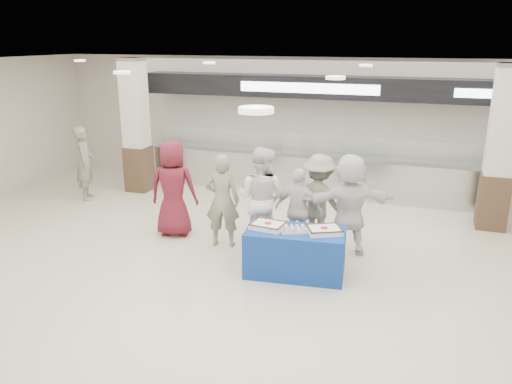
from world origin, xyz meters
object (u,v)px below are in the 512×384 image
(sheet_cake_right, at_px, (324,230))
(soldier_a, at_px, (222,201))
(soldier_b, at_px, (319,201))
(display_table, at_px, (295,252))
(sheet_cake_left, at_px, (268,225))
(civilian_maroon, at_px, (173,189))
(soldier_bg, at_px, (85,163))
(chef_short, at_px, (299,210))
(civilian_white, at_px, (349,205))
(chef_tall, at_px, (261,198))
(cupcake_tray, at_px, (295,229))

(sheet_cake_right, xyz_separation_m, soldier_a, (-1.98, 0.69, 0.05))
(sheet_cake_right, bearing_deg, soldier_b, 105.59)
(display_table, height_order, sheet_cake_left, sheet_cake_left)
(sheet_cake_right, distance_m, civilian_maroon, 3.18)
(display_table, xyz_separation_m, soldier_bg, (-5.62, 2.27, 0.48))
(sheet_cake_left, xyz_separation_m, civilian_maroon, (-2.17, 0.96, 0.12))
(soldier_a, xyz_separation_m, soldier_b, (1.64, 0.55, -0.01))
(display_table, distance_m, chef_short, 1.03)
(sheet_cake_left, xyz_separation_m, soldier_bg, (-5.18, 2.31, 0.05))
(civilian_white, bearing_deg, display_table, 35.14)
(chef_tall, bearing_deg, soldier_a, 18.86)
(sheet_cake_right, xyz_separation_m, cupcake_tray, (-0.44, -0.08, -0.02))
(sheet_cake_left, bearing_deg, civilian_maroon, 156.20)
(soldier_a, distance_m, soldier_bg, 4.36)
(display_table, bearing_deg, chef_tall, 128.35)
(chef_short, bearing_deg, display_table, 106.12)
(sheet_cake_left, relative_size, soldier_bg, 0.32)
(cupcake_tray, relative_size, soldier_bg, 0.31)
(civilian_maroon, height_order, chef_tall, chef_tall)
(sheet_cake_left, height_order, sheet_cake_right, sheet_cake_left)
(display_table, relative_size, sheet_cake_left, 2.83)
(soldier_a, xyz_separation_m, civilian_white, (2.20, 0.35, 0.05))
(cupcake_tray, xyz_separation_m, chef_tall, (-0.85, 0.90, 0.14))
(sheet_cake_left, relative_size, chef_tall, 0.30)
(sheet_cake_left, xyz_separation_m, chef_short, (0.26, 0.99, -0.05))
(soldier_bg, bearing_deg, sheet_cake_left, -142.22)
(soldier_a, bearing_deg, sheet_cake_left, 132.39)
(civilian_maroon, distance_m, civilian_white, 3.28)
(chef_short, distance_m, soldier_bg, 5.59)
(chef_tall, xyz_separation_m, chef_short, (0.67, 0.08, -0.17))
(soldier_b, bearing_deg, cupcake_tray, 105.10)
(sheet_cake_right, distance_m, soldier_bg, 6.46)
(display_table, distance_m, soldier_a, 1.77)
(display_table, height_order, soldier_a, soldier_a)
(cupcake_tray, distance_m, civilian_white, 1.31)
(display_table, bearing_deg, cupcake_tray, -96.90)
(soldier_b, relative_size, soldier_bg, 0.99)
(display_table, distance_m, chef_tall, 1.33)
(civilian_maroon, bearing_deg, cupcake_tray, 149.13)
(soldier_a, bearing_deg, sheet_cake_right, 148.45)
(chef_tall, relative_size, soldier_bg, 1.08)
(display_table, xyz_separation_m, chef_tall, (-0.85, 0.86, 0.55))
(sheet_cake_right, height_order, soldier_bg, soldier_bg)
(cupcake_tray, height_order, chef_tall, chef_tall)
(civilian_maroon, bearing_deg, soldier_a, 159.42)
(soldier_bg, bearing_deg, chef_tall, -134.57)
(soldier_bg, bearing_deg, sheet_cake_right, -138.31)
(chef_short, distance_m, civilian_white, 0.87)
(soldier_a, bearing_deg, soldier_bg, -33.15)
(cupcake_tray, height_order, soldier_a, soldier_a)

